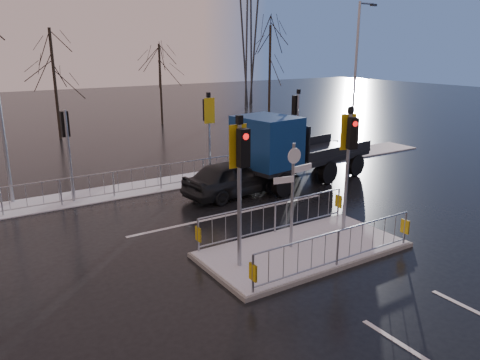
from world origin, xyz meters
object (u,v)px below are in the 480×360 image
flatbed_truck (283,149)px  street_lamp_right (356,74)px  traffic_island (303,239)px  car_far_lane (233,178)px

flatbed_truck → street_lamp_right: 8.02m
traffic_island → flatbed_truck: 6.83m
car_far_lane → flatbed_truck: 2.62m
traffic_island → flatbed_truck: traffic_island is taller
traffic_island → flatbed_truck: (3.59, 5.68, 1.24)m
flatbed_truck → street_lamp_right: bearing=21.9°
flatbed_truck → street_lamp_right: (6.99, 2.81, 2.76)m
street_lamp_right → car_far_lane: bearing=-163.5°
traffic_island → street_lamp_right: bearing=38.7°
car_far_lane → flatbed_truck: flatbed_truck is taller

